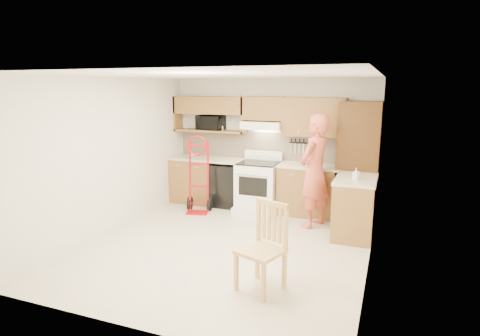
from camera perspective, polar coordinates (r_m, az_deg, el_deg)
The scene contains 28 objects.
floor at distance 6.11m, azimuth -1.71°, elevation -11.15°, with size 4.00×4.50×0.02m, color beige.
ceiling at distance 5.64m, azimuth -1.87°, elevation 13.21°, with size 4.00×4.50×0.02m, color white.
wall_back at distance 7.84m, azimuth 4.62°, elevation 3.48°, with size 4.00×0.02×2.50m, color beige.
wall_front at distance 3.82m, azimuth -15.08°, elevation -5.56°, with size 4.00×0.02×2.50m, color beige.
wall_left at distance 6.77m, azimuth -17.70°, elevation 1.68°, with size 0.02×4.50×2.50m, color beige.
wall_right at distance 5.31m, azimuth 18.64°, elevation -0.98°, with size 0.02×4.50×2.50m, color beige.
backsplash at distance 7.83m, azimuth 4.56°, elevation 3.10°, with size 3.92×0.03×0.55m, color beige.
lower_cab_left at distance 8.28m, azimuth -6.43°, elevation -1.76°, with size 0.90×0.60×0.90m, color brown.
dishwasher at distance 7.98m, azimuth -1.63°, elevation -2.39°, with size 0.60×0.60×0.85m, color black.
lower_cab_right at distance 7.51m, azimuth 9.94°, elevation -3.24°, with size 1.14×0.60×0.90m, color brown.
countertop_left at distance 8.05m, azimuth -4.61°, elevation 1.32°, with size 1.50×0.63×0.04m, color beige.
countertop_right at distance 7.41m, azimuth 10.06°, elevation 0.27°, with size 1.14×0.63×0.04m, color beige.
cab_return_right at distance 6.64m, azimuth 15.99°, elevation -5.51°, with size 0.60×1.00×0.90m, color brown.
countertop_return at distance 6.52m, azimuth 16.22°, elevation -1.55°, with size 0.63×1.00×0.04m, color beige.
pantry_tall at distance 7.28m, azimuth 16.44°, elevation 0.82°, with size 0.70×0.60×2.10m, color #512E14.
upper_cab_left at distance 8.06m, azimuth -4.32°, elevation 8.92°, with size 1.50×0.33×0.34m, color brown.
upper_shelf_mw at distance 8.10m, azimuth -4.26°, elevation 5.31°, with size 1.50×0.33×0.04m, color brown.
upper_cab_center at distance 7.64m, azimuth 3.46°, elevation 8.49°, with size 0.76×0.33×0.44m, color brown.
upper_cab_right at distance 7.42m, azimuth 10.50°, elevation 7.14°, with size 1.14×0.33×0.70m, color brown.
range_hood at distance 7.61m, azimuth 3.28°, elevation 6.13°, with size 0.76×0.46×0.14m, color white.
knife_strip at distance 7.66m, azimuth 8.46°, elevation 3.12°, with size 0.40×0.05×0.29m, color black, non-canonical shape.
microwave at distance 8.07m, azimuth -4.20°, elevation 6.47°, with size 0.52×0.35×0.29m, color black.
range at distance 7.56m, azimuth 2.49°, elevation -2.14°, with size 0.76×1.00×1.12m, color white, non-canonical shape.
person at distance 6.79m, azimuth 10.55°, elevation -0.45°, with size 0.70×0.46×1.91m, color #C95442.
hand_truck at distance 7.55m, azimuth -6.02°, elevation -1.43°, with size 0.52×0.48×1.32m, color #B20F13, non-canonical shape.
dining_chair at distance 4.71m, azimuth 2.96°, elevation -11.30°, with size 0.46×0.51×1.03m, color #DFBB70, non-canonical shape.
soap_bottle at distance 6.39m, azimuth 16.18°, elevation -0.79°, with size 0.08×0.08×0.18m, color white.
bowl at distance 8.18m, azimuth -6.60°, elevation 1.78°, with size 0.23×0.23×0.06m, color white.
Camera 1 is at (2.18, -5.19, 2.35)m, focal length 29.95 mm.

